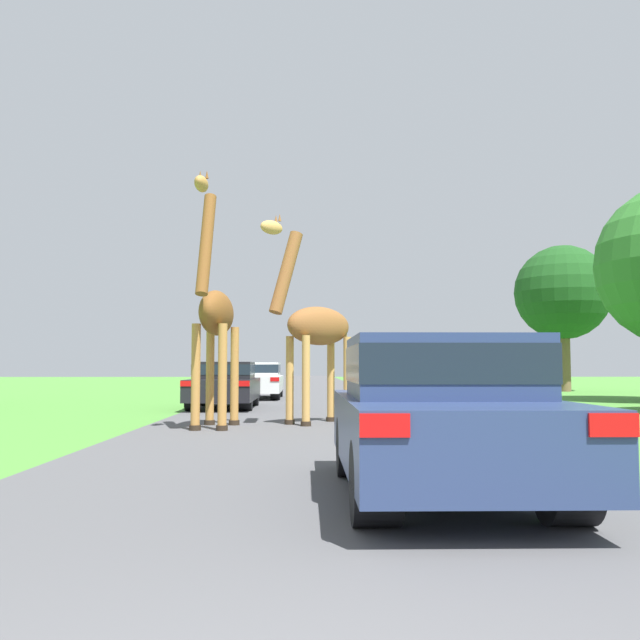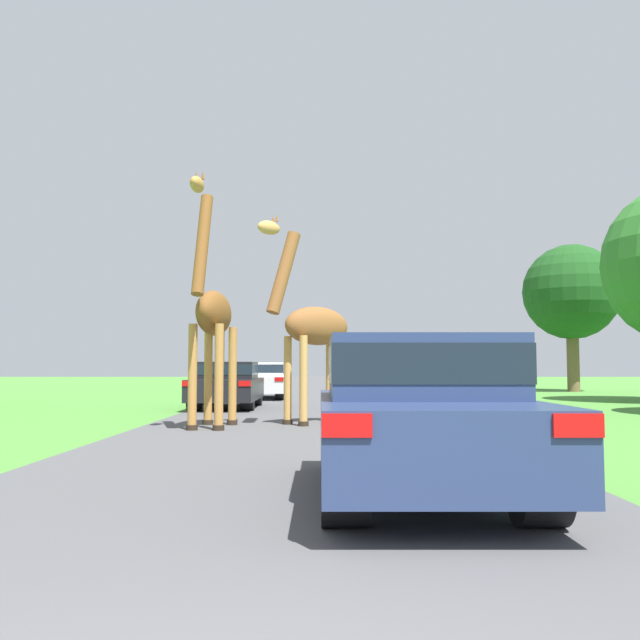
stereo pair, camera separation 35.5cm
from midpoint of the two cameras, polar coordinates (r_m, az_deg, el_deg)
road at (r=31.53m, az=-1.67°, el=-6.23°), size 6.72×120.00×0.00m
giraffe_near_road at (r=15.09m, az=-1.16°, el=-0.67°), size 2.20×1.94×4.55m
giraffe_companion at (r=14.29m, az=-9.51°, el=0.20°), size 0.88×2.68×5.07m
car_lead_maroon at (r=6.83m, az=8.60°, el=-7.65°), size 1.93×4.14×1.57m
car_queue_right at (r=27.14m, az=-5.53°, el=-4.99°), size 1.78×4.61×1.42m
car_queue_left at (r=20.98m, az=-8.53°, el=-5.31°), size 1.90×4.35×1.41m
tree_right_cluster at (r=36.68m, az=19.50°, el=2.15°), size 4.82×4.82×7.45m
sign_post at (r=19.41m, az=13.81°, el=-4.68°), size 0.70×0.08×1.40m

